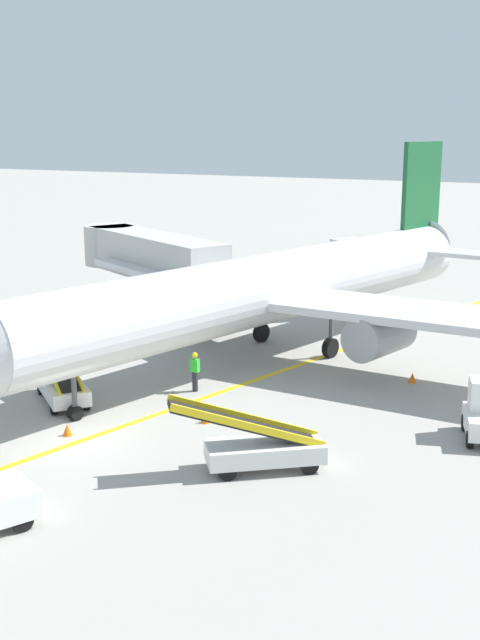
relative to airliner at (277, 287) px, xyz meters
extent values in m
plane|color=#9E9B93|center=(-1.77, -13.35, -3.42)|extent=(300.00, 300.00, 0.00)
cube|color=yellow|center=(-0.13, -8.35, -3.41)|extent=(19.45, 77.74, 0.01)
cylinder|color=silver|center=(-0.13, -0.53, 0.03)|extent=(10.39, 29.92, 3.30)
cone|color=silver|center=(3.80, 15.39, 0.43)|extent=(3.71, 3.47, 3.14)
cube|color=silver|center=(7.50, -0.87, -0.37)|extent=(13.14, 4.82, 0.36)
cylinder|color=gray|center=(5.67, -1.44, -1.37)|extent=(2.61, 3.56, 1.90)
cube|color=silver|center=(-7.04, 2.72, -0.37)|extent=(13.62, 9.63, 0.36)
cylinder|color=gray|center=(-5.69, 1.36, -1.37)|extent=(2.61, 3.56, 1.90)
cube|color=#19592D|center=(3.22, 13.06, 4.08)|extent=(1.23, 3.95, 5.20)
cube|color=silver|center=(6.04, 11.96, 0.43)|extent=(5.40, 2.72, 0.24)
cube|color=silver|center=(0.21, 13.39, 0.43)|extent=(5.65, 3.98, 0.24)
cylinder|color=#4C4C51|center=(-2.88, -11.69, -1.86)|extent=(0.20, 0.20, 3.12)
cylinder|color=black|center=(-2.88, -11.69, -3.14)|extent=(0.47, 0.63, 0.56)
cylinder|color=#4C4C51|center=(2.48, 0.89, -1.86)|extent=(0.20, 0.20, 3.12)
cylinder|color=black|center=(2.48, 0.89, -2.94)|extent=(0.57, 1.02, 0.96)
cylinder|color=#4C4C51|center=(-1.79, 1.94, -1.86)|extent=(0.20, 0.20, 3.12)
cylinder|color=black|center=(-1.79, 1.94, -2.94)|extent=(0.57, 1.02, 0.96)
cube|color=black|center=(-3.53, -14.32, 0.38)|extent=(2.96, 1.64, 0.60)
cube|color=beige|center=(-9.94, 4.23, 0.18)|extent=(11.93, 7.58, 2.50)
cylinder|color=beige|center=(-15.07, 6.71, 0.18)|extent=(3.20, 3.20, 2.50)
cylinder|color=#59595B|center=(-8.32, 3.44, -2.24)|extent=(0.56, 0.56, 2.35)
cube|color=#333338|center=(-8.32, 3.44, -3.17)|extent=(1.80, 1.40, 0.50)
cylinder|color=black|center=(1.42, -19.16, -3.12)|extent=(0.45, 0.64, 0.60)
cylinder|color=black|center=(-0.05, -18.48, -3.12)|extent=(0.45, 0.64, 0.60)
cube|color=silver|center=(-7.09, 1.45, -2.77)|extent=(2.73, 2.21, 0.70)
cube|color=silver|center=(-6.71, 1.63, -1.87)|extent=(1.42, 1.41, 1.10)
cube|color=black|center=(-6.25, 1.86, -1.87)|extent=(0.50, 0.91, 0.77)
cylinder|color=black|center=(-6.57, 2.31, -3.12)|extent=(0.64, 0.46, 0.60)
cylinder|color=black|center=(-6.09, 1.32, -3.12)|extent=(0.64, 0.46, 0.60)
cylinder|color=black|center=(-8.09, 1.58, -3.12)|extent=(0.64, 0.46, 0.60)
cylinder|color=black|center=(-7.61, 0.59, -3.12)|extent=(0.64, 0.46, 0.60)
cylinder|color=black|center=(10.45, -5.77, -3.12)|extent=(0.40, 0.64, 0.60)
cylinder|color=black|center=(10.98, -7.36, -3.12)|extent=(0.40, 0.64, 0.60)
cube|color=silver|center=(-4.67, -10.31, -2.82)|extent=(3.93, 3.50, 0.60)
cylinder|color=black|center=(-6.12, -10.00, -3.12)|extent=(0.61, 0.54, 0.60)
cylinder|color=black|center=(-5.34, -8.99, -3.12)|extent=(0.61, 0.54, 0.60)
cylinder|color=black|center=(-4.01, -11.62, -3.12)|extent=(0.61, 0.54, 0.60)
cylinder|color=black|center=(-3.23, -10.61, -3.12)|extent=(0.61, 0.54, 0.60)
cube|color=black|center=(-5.15, -9.94, -1.87)|extent=(4.51, 3.76, 1.76)
cube|color=yellow|center=(-5.42, -10.30, -1.75)|extent=(4.03, 3.12, 1.84)
cube|color=yellow|center=(-4.88, -9.58, -1.75)|extent=(4.03, 3.12, 1.84)
cube|color=silver|center=(5.47, -12.31, -2.82)|extent=(3.91, 3.53, 0.60)
cylinder|color=black|center=(4.82, -13.64, -3.12)|extent=(0.61, 0.54, 0.60)
cylinder|color=black|center=(4.03, -12.64, -3.12)|extent=(0.61, 0.54, 0.60)
cylinder|color=black|center=(6.90, -11.99, -3.12)|extent=(0.61, 0.54, 0.60)
cylinder|color=black|center=(6.11, -10.99, -3.12)|extent=(0.61, 0.54, 0.60)
cube|color=black|center=(5.00, -12.68, -1.87)|extent=(4.48, 3.80, 1.76)
cube|color=yellow|center=(5.27, -13.04, -1.75)|extent=(3.99, 3.18, 1.84)
cube|color=yellow|center=(4.72, -12.33, -1.75)|extent=(3.99, 3.18, 1.84)
cylinder|color=#26262D|center=(-0.64, -6.61, -2.99)|extent=(0.24, 0.24, 0.85)
cube|color=green|center=(-0.64, -6.61, -2.29)|extent=(0.36, 0.22, 0.56)
sphere|color=#9E7051|center=(-0.64, -6.61, -1.90)|extent=(0.20, 0.20, 0.20)
sphere|color=yellow|center=(-0.64, -6.61, -1.84)|extent=(0.24, 0.24, 0.24)
cone|color=orange|center=(-7.94, -9.71, -3.20)|extent=(0.36, 0.36, 0.44)
cone|color=orange|center=(-2.11, -13.07, -3.20)|extent=(0.36, 0.36, 0.44)
cone|color=orange|center=(1.63, -9.62, -3.20)|extent=(0.36, 0.36, 0.44)
cone|color=orange|center=(-13.72, -3.89, -3.20)|extent=(0.36, 0.36, 0.44)
cone|color=orange|center=(7.14, -1.13, -3.20)|extent=(0.36, 0.36, 0.44)
camera|label=1|loc=(16.07, -33.89, 7.34)|focal=44.55mm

